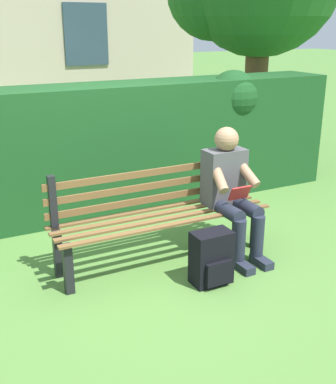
% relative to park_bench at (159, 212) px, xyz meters
% --- Properties ---
extents(ground, '(60.00, 60.00, 0.00)m').
position_rel_park_bench_xyz_m(ground, '(0.00, 0.07, -0.45)').
color(ground, '#517F38').
extents(park_bench, '(1.98, 0.46, 0.89)m').
position_rel_park_bench_xyz_m(park_bench, '(0.00, 0.00, 0.00)').
color(park_bench, black).
rests_on(park_bench, ground).
extents(person_seated, '(0.44, 0.73, 1.17)m').
position_rel_park_bench_xyz_m(person_seated, '(-0.64, 0.17, 0.17)').
color(person_seated, '#4C4C51').
rests_on(person_seated, ground).
extents(hedge_backdrop, '(6.35, 0.76, 1.52)m').
position_rel_park_bench_xyz_m(hedge_backdrop, '(0.21, -1.43, 0.29)').
color(hedge_backdrop, '#19471E').
rests_on(hedge_backdrop, ground).
extents(backpack, '(0.33, 0.27, 0.45)m').
position_rel_park_bench_xyz_m(backpack, '(-0.18, 0.60, -0.23)').
color(backpack, black).
rests_on(backpack, ground).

